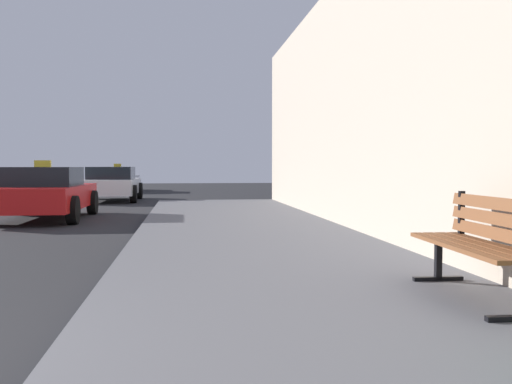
{
  "coord_description": "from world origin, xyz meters",
  "views": [
    {
      "loc": [
        2.84,
        -2.86,
        1.28
      ],
      "look_at": [
        3.68,
        3.6,
        0.98
      ],
      "focal_mm": 38.79,
      "sensor_mm": 36.0,
      "label": 1
    }
  ],
  "objects_px": {
    "car_red": "(45,193)",
    "car_white": "(112,184)",
    "car_silver": "(118,179)",
    "bench": "(484,239)"
  },
  "relations": [
    {
      "from": "car_red",
      "to": "car_white",
      "type": "height_order",
      "value": "car_red"
    },
    {
      "from": "bench",
      "to": "car_red",
      "type": "relative_size",
      "value": 0.41
    },
    {
      "from": "car_red",
      "to": "car_white",
      "type": "bearing_deg",
      "value": 84.57
    },
    {
      "from": "car_white",
      "to": "car_silver",
      "type": "relative_size",
      "value": 0.9
    },
    {
      "from": "car_red",
      "to": "car_silver",
      "type": "bearing_deg",
      "value": 90.22
    },
    {
      "from": "car_white",
      "to": "bench",
      "type": "bearing_deg",
      "value": -72.55
    },
    {
      "from": "car_red",
      "to": "car_silver",
      "type": "distance_m",
      "value": 15.42
    },
    {
      "from": "car_red",
      "to": "car_white",
      "type": "xyz_separation_m",
      "value": [
        0.68,
        7.15,
        -0.0
      ]
    },
    {
      "from": "bench",
      "to": "car_white",
      "type": "relative_size",
      "value": 0.41
    },
    {
      "from": "car_red",
      "to": "car_white",
      "type": "relative_size",
      "value": 1.01
    }
  ]
}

